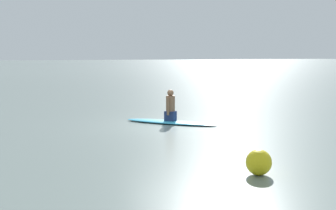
{
  "coord_description": "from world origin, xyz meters",
  "views": [
    {
      "loc": [
        -13.14,
        6.73,
        2.21
      ],
      "look_at": [
        0.39,
        -0.06,
        0.61
      ],
      "focal_mm": 50.68,
      "sensor_mm": 36.0,
      "label": 1
    }
  ],
  "objects": [
    {
      "name": "person_paddler",
      "position": [
        0.44,
        -0.17,
        0.55
      ],
      "size": [
        0.43,
        0.42,
        1.01
      ],
      "rotation": [
        0.0,
        0.0,
        0.65
      ],
      "color": "navy",
      "rests_on": "surfboard"
    },
    {
      "name": "ground_plane",
      "position": [
        0.0,
        0.0,
        0.0
      ],
      "size": [
        400.0,
        400.0,
        0.0
      ],
      "primitive_type": "plane",
      "color": "slate"
    },
    {
      "name": "buoy_marker",
      "position": [
        -6.23,
        1.39,
        0.24
      ],
      "size": [
        0.48,
        0.48,
        0.48
      ],
      "primitive_type": "sphere",
      "color": "yellow",
      "rests_on": "ground"
    },
    {
      "name": "surfboard",
      "position": [
        0.44,
        -0.17,
        0.05
      ],
      "size": [
        2.98,
        2.52,
        0.09
      ],
      "primitive_type": "ellipsoid",
      "rotation": [
        0.0,
        0.0,
        0.65
      ],
      "color": "#339EC6",
      "rests_on": "ground"
    }
  ]
}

